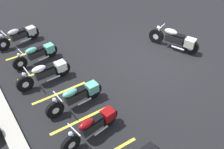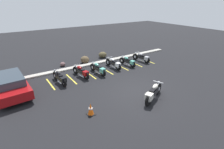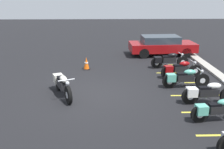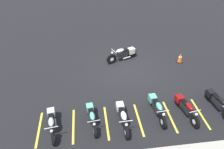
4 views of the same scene
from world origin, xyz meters
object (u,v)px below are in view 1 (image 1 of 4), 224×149
(parked_bike_1, at_px, (93,125))
(parked_bike_3, at_px, (46,73))
(motorcycle_cream_featured, at_px, (176,40))
(parked_bike_4, at_px, (37,54))
(parked_bike_5, at_px, (20,35))
(parked_bike_2, at_px, (77,96))

(parked_bike_1, distance_m, parked_bike_3, 3.14)
(motorcycle_cream_featured, distance_m, parked_bike_4, 5.95)
(motorcycle_cream_featured, bearing_deg, parked_bike_5, 29.73)
(parked_bike_1, distance_m, parked_bike_4, 4.54)
(parked_bike_2, distance_m, parked_bike_5, 4.97)
(parked_bike_1, height_order, parked_bike_5, parked_bike_1)
(parked_bike_5, bearing_deg, parked_bike_3, 81.12)
(parked_bike_1, xyz_separation_m, parked_bike_2, (1.39, -0.19, 0.01))
(motorcycle_cream_featured, height_order, parked_bike_1, motorcycle_cream_featured)
(motorcycle_cream_featured, xyz_separation_m, parked_bike_2, (-0.73, 5.24, -0.04))
(motorcycle_cream_featured, relative_size, parked_bike_5, 1.06)
(parked_bike_1, bearing_deg, parked_bike_4, -99.04)
(parked_bike_1, relative_size, parked_bike_2, 0.98)
(parked_bike_4, bearing_deg, parked_bike_1, 83.41)
(motorcycle_cream_featured, distance_m, parked_bike_5, 6.99)
(motorcycle_cream_featured, relative_size, parked_bike_2, 1.02)
(parked_bike_1, bearing_deg, parked_bike_3, -95.61)
(parked_bike_2, xyz_separation_m, parked_bike_4, (3.16, 0.18, -0.03))
(parked_bike_3, xyz_separation_m, parked_bike_4, (1.41, -0.19, -0.03))
(parked_bike_5, bearing_deg, parked_bike_1, 83.21)
(motorcycle_cream_featured, relative_size, parked_bike_3, 1.02)
(parked_bike_1, bearing_deg, parked_bike_2, -106.74)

